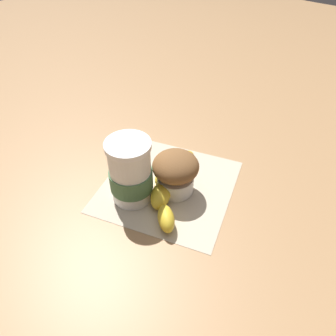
% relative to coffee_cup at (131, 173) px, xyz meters
% --- Properties ---
extents(ground_plane, '(3.00, 3.00, 0.00)m').
position_rel_coffee_cup_xyz_m(ground_plane, '(0.07, -0.04, -0.06)').
color(ground_plane, '#A87C51').
extents(paper_napkin, '(0.32, 0.32, 0.00)m').
position_rel_coffee_cup_xyz_m(paper_napkin, '(0.07, -0.04, -0.06)').
color(paper_napkin, beige).
rests_on(paper_napkin, ground_plane).
extents(coffee_cup, '(0.08, 0.08, 0.13)m').
position_rel_coffee_cup_xyz_m(coffee_cup, '(0.00, 0.00, 0.00)').
color(coffee_cup, white).
rests_on(coffee_cup, paper_napkin).
extents(muffin, '(0.09, 0.09, 0.09)m').
position_rel_coffee_cup_xyz_m(muffin, '(0.07, -0.06, -0.01)').
color(muffin, white).
rests_on(muffin, paper_napkin).
extents(banana, '(0.21, 0.13, 0.04)m').
position_rel_coffee_cup_xyz_m(banana, '(0.05, -0.05, -0.04)').
color(banana, gold).
rests_on(banana, paper_napkin).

